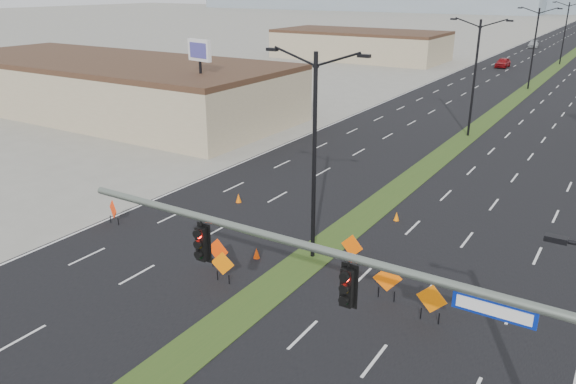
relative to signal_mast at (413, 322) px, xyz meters
The scene contains 22 objects.
road_surface 98.49m from the signal_mast, 94.99° to the left, with size 25.00×400.00×0.02m, color black.
median_strip 98.49m from the signal_mast, 94.99° to the left, with size 2.00×400.00×0.04m, color #2D4C1B.
building_sw_near 51.83m from the signal_mast, 147.26° to the left, with size 40.00×16.00×5.00m, color tan.
building_sw_far 92.41m from the signal_mast, 116.04° to the left, with size 30.00×14.00×4.50m, color tan.
signal_mast is the anchor object (origin of this frame).
streetlight_0 13.18m from the signal_mast, 130.54° to the left, with size 5.15×0.24×10.02m.
streetlight_1 38.96m from the signal_mast, 102.69° to the left, with size 5.15×0.24×10.02m.
streetlight_2 66.56m from the signal_mast, 97.39° to the left, with size 5.15×0.24×10.02m.
streetlight_3 94.39m from the signal_mast, 95.20° to the left, with size 5.15×0.24×10.02m.
car_left 86.78m from the signal_mast, 100.60° to the left, with size 1.79×4.45×1.52m, color maroon.
car_far 121.71m from the signal_mast, 98.19° to the left, with size 1.95×4.81×1.40m, color #A3A9AC.
construction_sign_0 21.79m from the signal_mast, 159.36° to the left, with size 1.02×0.47×1.45m.
construction_sign_1 12.73m from the signal_mast, 152.35° to the left, with size 1.13×0.30×1.53m.
construction_sign_2 13.98m from the signal_mast, 150.91° to the left, with size 1.18×0.10×1.57m.
construction_sign_3 12.79m from the signal_mast, 122.52° to the left, with size 1.18×0.13×1.57m.
construction_sign_4 9.80m from the signal_mast, 115.28° to the left, with size 1.15×0.55×1.65m.
construction_sign_5 8.59m from the signal_mast, 102.87° to the left, with size 1.27×0.08×1.69m.
cone_0 11.84m from the signal_mast, 124.38° to the left, with size 0.39×0.39×0.64m, color red.
cone_1 14.40m from the signal_mast, 142.27° to the left, with size 0.33×0.33×0.55m, color #ED3E04.
cone_2 18.37m from the signal_mast, 112.21° to the left, with size 0.32×0.32×0.54m, color orange.
cone_3 21.80m from the signal_mast, 139.09° to the left, with size 0.35×0.35×0.59m, color #F66605.
pole_sign_west 38.51m from the signal_mast, 138.30° to the left, with size 2.74×0.90×8.37m.
Camera 1 is at (12.30, -9.90, 12.76)m, focal length 35.00 mm.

